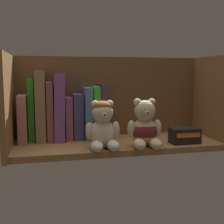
{
  "coord_description": "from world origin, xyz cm",
  "views": [
    {
      "loc": [
        -23.28,
        -94.71,
        24.96
      ],
      "look_at": [
        -1.98,
        0.0,
        12.43
      ],
      "focal_mm": 46.39,
      "sensor_mm": 36.0,
      "label": 1
    }
  ],
  "objects_px": {
    "book_1": "(32,110)",
    "book_6": "(78,116)",
    "book_3": "(50,111)",
    "book_9": "(101,111)",
    "book_0": "(23,118)",
    "book_2": "(40,106)",
    "book_4": "(59,107)",
    "teddy_bear_smaller": "(145,128)",
    "teddy_bear_larger": "(103,126)",
    "small_product_box": "(185,136)",
    "book_8": "(95,112)",
    "book_7": "(87,113)",
    "book_5": "(69,118)"
  },
  "relations": [
    {
      "from": "book_1",
      "to": "book_6",
      "type": "distance_m",
      "value": 0.16
    },
    {
      "from": "book_3",
      "to": "book_9",
      "type": "relative_size",
      "value": 1.05
    },
    {
      "from": "book_0",
      "to": "book_9",
      "type": "xyz_separation_m",
      "value": [
        0.28,
        0.0,
        0.02
      ]
    },
    {
      "from": "book_2",
      "to": "book_4",
      "type": "height_order",
      "value": "book_2"
    },
    {
      "from": "book_4",
      "to": "teddy_bear_smaller",
      "type": "relative_size",
      "value": 1.51
    },
    {
      "from": "book_4",
      "to": "teddy_bear_larger",
      "type": "bearing_deg",
      "value": -52.44
    },
    {
      "from": "small_product_box",
      "to": "book_8",
      "type": "bearing_deg",
      "value": 150.76
    },
    {
      "from": "book_1",
      "to": "book_3",
      "type": "relative_size",
      "value": 1.05
    },
    {
      "from": "teddy_bear_larger",
      "to": "book_8",
      "type": "bearing_deg",
      "value": 89.67
    },
    {
      "from": "book_3",
      "to": "book_0",
      "type": "bearing_deg",
      "value": 180.0
    },
    {
      "from": "book_0",
      "to": "book_8",
      "type": "distance_m",
      "value": 0.25
    },
    {
      "from": "teddy_bear_larger",
      "to": "teddy_bear_smaller",
      "type": "height_order",
      "value": "teddy_bear_smaller"
    },
    {
      "from": "book_3",
      "to": "small_product_box",
      "type": "bearing_deg",
      "value": -19.63
    },
    {
      "from": "book_6",
      "to": "book_9",
      "type": "bearing_deg",
      "value": 0.0
    },
    {
      "from": "book_1",
      "to": "small_product_box",
      "type": "relative_size",
      "value": 2.22
    },
    {
      "from": "book_7",
      "to": "teddy_bear_larger",
      "type": "distance_m",
      "value": 0.17
    },
    {
      "from": "book_4",
      "to": "book_8",
      "type": "relative_size",
      "value": 1.24
    },
    {
      "from": "book_1",
      "to": "book_5",
      "type": "relative_size",
      "value": 1.44
    },
    {
      "from": "book_5",
      "to": "small_product_box",
      "type": "relative_size",
      "value": 1.55
    },
    {
      "from": "book_1",
      "to": "book_9",
      "type": "xyz_separation_m",
      "value": [
        0.25,
        0.0,
        -0.01
      ]
    },
    {
      "from": "book_8",
      "to": "small_product_box",
      "type": "height_order",
      "value": "book_8"
    },
    {
      "from": "book_3",
      "to": "book_4",
      "type": "bearing_deg",
      "value": 0.0
    },
    {
      "from": "teddy_bear_smaller",
      "to": "book_0",
      "type": "bearing_deg",
      "value": 156.37
    },
    {
      "from": "book_9",
      "to": "book_7",
      "type": "bearing_deg",
      "value": 180.0
    },
    {
      "from": "book_0",
      "to": "small_product_box",
      "type": "distance_m",
      "value": 0.56
    },
    {
      "from": "book_1",
      "to": "book_3",
      "type": "distance_m",
      "value": 0.06
    },
    {
      "from": "book_4",
      "to": "book_8",
      "type": "distance_m",
      "value": 0.13
    },
    {
      "from": "teddy_bear_larger",
      "to": "small_product_box",
      "type": "distance_m",
      "value": 0.29
    },
    {
      "from": "book_2",
      "to": "teddy_bear_larger",
      "type": "height_order",
      "value": "book_2"
    },
    {
      "from": "book_3",
      "to": "teddy_bear_smaller",
      "type": "bearing_deg",
      "value": -29.75
    },
    {
      "from": "book_1",
      "to": "book_2",
      "type": "height_order",
      "value": "book_2"
    },
    {
      "from": "book_6",
      "to": "small_product_box",
      "type": "height_order",
      "value": "book_6"
    },
    {
      "from": "book_9",
      "to": "small_product_box",
      "type": "xyz_separation_m",
      "value": [
        0.26,
        -0.16,
        -0.07
      ]
    },
    {
      "from": "book_9",
      "to": "teddy_bear_smaller",
      "type": "distance_m",
      "value": 0.2
    },
    {
      "from": "book_4",
      "to": "book_7",
      "type": "height_order",
      "value": "book_4"
    },
    {
      "from": "book_6",
      "to": "teddy_bear_smaller",
      "type": "height_order",
      "value": "book_6"
    },
    {
      "from": "book_8",
      "to": "book_7",
      "type": "bearing_deg",
      "value": 180.0
    },
    {
      "from": "book_4",
      "to": "teddy_bear_larger",
      "type": "xyz_separation_m",
      "value": [
        0.13,
        -0.17,
        -0.05
      ]
    },
    {
      "from": "book_0",
      "to": "small_product_box",
      "type": "relative_size",
      "value": 1.66
    },
    {
      "from": "book_7",
      "to": "book_2",
      "type": "bearing_deg",
      "value": 180.0
    },
    {
      "from": "book_0",
      "to": "book_6",
      "type": "bearing_deg",
      "value": 0.0
    },
    {
      "from": "book_3",
      "to": "book_7",
      "type": "relative_size",
      "value": 1.11
    },
    {
      "from": "book_0",
      "to": "book_7",
      "type": "bearing_deg",
      "value": 0.0
    },
    {
      "from": "book_0",
      "to": "book_1",
      "type": "height_order",
      "value": "book_1"
    },
    {
      "from": "book_0",
      "to": "book_3",
      "type": "relative_size",
      "value": 0.79
    },
    {
      "from": "small_product_box",
      "to": "book_3",
      "type": "bearing_deg",
      "value": 160.37
    },
    {
      "from": "book_6",
      "to": "book_0",
      "type": "bearing_deg",
      "value": 180.0
    },
    {
      "from": "teddy_bear_larger",
      "to": "teddy_bear_smaller",
      "type": "bearing_deg",
      "value": -1.44
    },
    {
      "from": "book_2",
      "to": "book_7",
      "type": "relative_size",
      "value": 1.33
    },
    {
      "from": "book_1",
      "to": "book_3",
      "type": "xyz_separation_m",
      "value": [
        0.06,
        0.0,
        -0.01
      ]
    }
  ]
}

